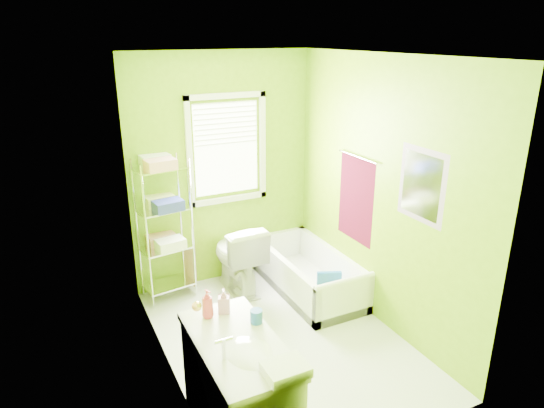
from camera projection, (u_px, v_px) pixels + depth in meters
name	position (u px, v px, depth m)	size (l,w,h in m)	color
ground	(281.00, 339.00, 4.62)	(2.90, 2.90, 0.00)	silver
room_envelope	(282.00, 185.00, 4.11)	(2.14, 2.94, 2.62)	#679207
window	(227.00, 143.00, 5.31)	(0.92, 0.05, 1.22)	white
door	(207.00, 333.00, 3.01)	(0.09, 0.80, 2.00)	white
right_wall_decor	(380.00, 194.00, 4.60)	(0.04, 1.48, 1.17)	#49081B
bathtub	(310.00, 279.00, 5.43)	(0.69, 1.48, 0.48)	white
toilet	(237.00, 256.00, 5.40)	(0.46, 0.80, 0.82)	white
vanity	(239.00, 386.00, 3.40)	(0.54, 1.07, 1.02)	silver
wire_shelf_unit	(165.00, 214.00, 5.08)	(0.57, 0.46, 1.58)	silver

